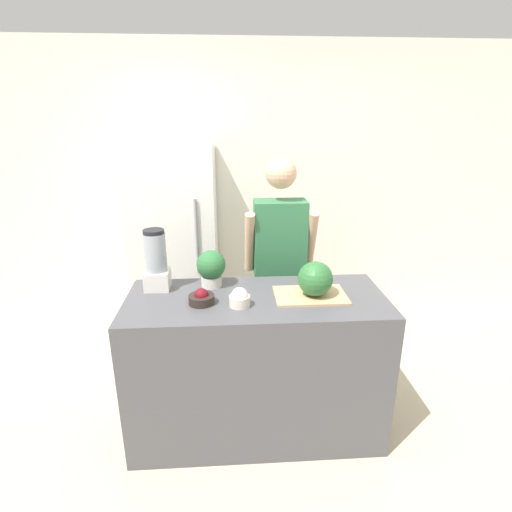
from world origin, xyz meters
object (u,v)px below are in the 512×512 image
object	(u,v)px
watermelon	(315,279)
bowl_cream	(240,298)
refrigerator	(176,245)
person	(279,268)
potted_plant	(211,267)
bowl_cherries	(201,298)
blender	(156,262)

from	to	relation	value
watermelon	bowl_cream	distance (m)	0.46
refrigerator	person	size ratio (longest dim) A/B	1.03
person	potted_plant	xyz separation A→B (m)	(-0.49, -0.45, 0.18)
bowl_cream	refrigerator	bearing A→B (deg)	111.00
bowl_cream	person	bearing A→B (deg)	66.80
refrigerator	bowl_cream	world-z (taller)	refrigerator
potted_plant	bowl_cream	bearing A→B (deg)	-60.27
refrigerator	bowl_cherries	bearing A→B (deg)	-76.84
watermelon	bowl_cream	xyz separation A→B (m)	(-0.45, -0.09, -0.07)
blender	potted_plant	xyz separation A→B (m)	(0.33, 0.02, -0.05)
refrigerator	watermelon	distance (m)	1.63
person	watermelon	bearing A→B (deg)	-78.86
potted_plant	bowl_cherries	bearing A→B (deg)	-101.05
bowl_cherries	blender	bearing A→B (deg)	140.75
bowl_cherries	bowl_cream	xyz separation A→B (m)	(0.22, -0.05, 0.01)
refrigerator	bowl_cherries	world-z (taller)	refrigerator
watermelon	potted_plant	size ratio (longest dim) A/B	0.88
bowl_cherries	bowl_cream	world-z (taller)	bowl_cream
bowl_cream	watermelon	bearing A→B (deg)	10.89
person	blender	world-z (taller)	person
refrigerator	blender	distance (m)	1.12
watermelon	potted_plant	world-z (taller)	potted_plant
refrigerator	person	world-z (taller)	refrigerator
bowl_cream	potted_plant	size ratio (longest dim) A/B	0.51
bowl_cream	blender	distance (m)	0.59
refrigerator	watermelon	xyz separation A→B (m)	(0.98, -1.29, 0.18)
refrigerator	watermelon	bearing A→B (deg)	-52.92
refrigerator	blender	size ratio (longest dim) A/B	4.58
watermelon	blender	size ratio (longest dim) A/B	0.54
blender	potted_plant	distance (m)	0.34
bowl_cherries	potted_plant	xyz separation A→B (m)	(0.05, 0.25, 0.09)
watermelon	blender	world-z (taller)	blender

